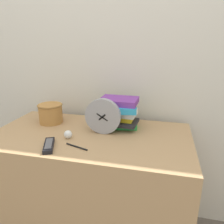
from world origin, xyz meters
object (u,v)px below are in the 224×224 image
pen (77,147)px  basket (51,113)px  crumpled_paper_ball (68,134)px  desk_clock (103,116)px  book_stack (120,112)px  tv_remote (49,145)px

pen → basket: bearing=135.4°
crumpled_paper_ball → desk_clock: bearing=33.3°
crumpled_paper_ball → pen: 0.13m
book_stack → pen: book_stack is taller
desk_clock → tv_remote: desk_clock is taller
crumpled_paper_ball → basket: bearing=136.3°
crumpled_paper_ball → book_stack: bearing=43.4°
basket → book_stack: bearing=3.5°
book_stack → pen: (-0.15, -0.32, -0.09)m
desk_clock → tv_remote: (-0.22, -0.23, -0.09)m
desk_clock → crumpled_paper_ball: bearing=-146.7°
desk_clock → book_stack: desk_clock is taller
book_stack → pen: bearing=-115.6°
desk_clock → pen: size_ratio=1.60×
tv_remote → pen: size_ratio=1.25×
book_stack → pen: size_ratio=1.83×
desk_clock → book_stack: bearing=58.2°
book_stack → crumpled_paper_ball: (-0.24, -0.23, -0.08)m
desk_clock → book_stack: (0.07, 0.12, -0.01)m
tv_remote → pen: tv_remote is taller
tv_remote → basket: bearing=116.4°
book_stack → basket: bearing=-176.5°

